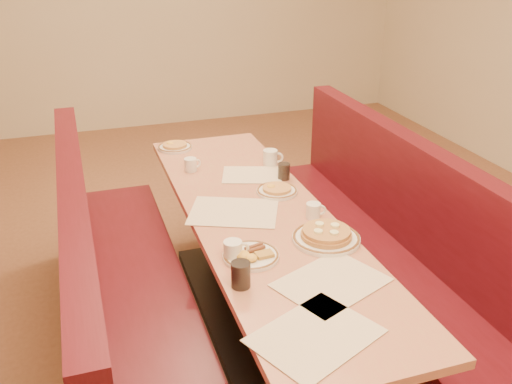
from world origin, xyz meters
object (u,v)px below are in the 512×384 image
object	(u,v)px
booth_right	(380,257)
coffee_mug_c	(271,157)
coffee_mug_a	(314,210)
booth_left	(122,305)
soda_tumbler_near	(241,275)
coffee_mug_b	(234,250)
eggs_plate	(251,255)
soda_tumbler_mid	(284,171)
diner_table	(260,277)
coffee_mug_d	(191,164)
pancake_plate	(326,236)

from	to	relation	value
booth_right	coffee_mug_c	world-z (taller)	booth_right
booth_right	coffee_mug_a	bearing A→B (deg)	-167.13
booth_left	coffee_mug_a	xyz separation A→B (m)	(0.98, -0.11, 0.43)
coffee_mug_c	soda_tumbler_near	xyz separation A→B (m)	(-0.56, -1.21, 0.01)
booth_left	coffee_mug_b	bearing A→B (deg)	-37.15
eggs_plate	coffee_mug_b	bearing A→B (deg)	167.88
soda_tumbler_near	soda_tumbler_mid	size ratio (longest dim) A/B	1.14
soda_tumbler_mid	coffee_mug_c	bearing A→B (deg)	89.12
diner_table	coffee_mug_c	xyz separation A→B (m)	(0.28, 0.63, 0.43)
coffee_mug_d	soda_tumbler_near	distance (m)	1.27
booth_left	eggs_plate	world-z (taller)	booth_left
booth_left	booth_right	size ratio (longest dim) A/B	1.00
coffee_mug_b	coffee_mug_d	bearing A→B (deg)	87.61
diner_table	booth_left	xyz separation A→B (m)	(-0.73, 0.00, -0.01)
eggs_plate	soda_tumbler_near	distance (m)	0.23
coffee_mug_a	soda_tumbler_mid	bearing A→B (deg)	95.23
pancake_plate	soda_tumbler_mid	world-z (taller)	soda_tumbler_mid
booth_right	eggs_plate	bearing A→B (deg)	-157.15
coffee_mug_d	soda_tumbler_mid	bearing A→B (deg)	-41.91
coffee_mug_a	coffee_mug_b	distance (m)	0.56
coffee_mug_a	soda_tumbler_near	world-z (taller)	soda_tumbler_near
eggs_plate	coffee_mug_c	xyz separation A→B (m)	(0.46, 1.01, 0.03)
diner_table	coffee_mug_c	bearing A→B (deg)	65.81
soda_tumbler_mid	diner_table	bearing A→B (deg)	-125.06
booth_left	diner_table	bearing A→B (deg)	0.00
eggs_plate	coffee_mug_c	world-z (taller)	coffee_mug_c
pancake_plate	coffee_mug_a	size ratio (longest dim) A/B	3.06
booth_left	coffee_mug_d	size ratio (longest dim) A/B	23.78
booth_right	coffee_mug_d	bearing A→B (deg)	143.61
soda_tumbler_near	soda_tumbler_mid	world-z (taller)	soda_tumbler_near
coffee_mug_b	coffee_mug_d	world-z (taller)	coffee_mug_b
booth_right	soda_tumbler_near	world-z (taller)	booth_right
pancake_plate	eggs_plate	distance (m)	0.38
pancake_plate	coffee_mug_b	world-z (taller)	coffee_mug_b
coffee_mug_a	coffee_mug_b	xyz separation A→B (m)	(-0.50, -0.26, 0.01)
diner_table	soda_tumbler_mid	xyz separation A→B (m)	(0.28, 0.40, 0.42)
diner_table	soda_tumbler_near	xyz separation A→B (m)	(-0.28, -0.58, 0.43)
coffee_mug_c	soda_tumbler_near	world-z (taller)	soda_tumbler_near
diner_table	soda_tumbler_mid	bearing A→B (deg)	54.94
coffee_mug_c	soda_tumbler_mid	size ratio (longest dim) A/B	1.28
eggs_plate	coffee_mug_a	xyz separation A→B (m)	(0.42, 0.27, 0.03)
coffee_mug_b	booth_left	bearing A→B (deg)	142.73
eggs_plate	pancake_plate	bearing A→B (deg)	5.43
eggs_plate	soda_tumbler_mid	xyz separation A→B (m)	(0.46, 0.78, 0.03)
booth_right	coffee_mug_d	xyz separation A→B (m)	(-0.94, 0.69, 0.43)
coffee_mug_a	soda_tumbler_mid	xyz separation A→B (m)	(0.03, 0.51, 0.01)
coffee_mug_d	coffee_mug_c	bearing A→B (deg)	-17.89
booth_right	pancake_plate	bearing A→B (deg)	-146.60
coffee_mug_a	coffee_mug_d	distance (m)	0.92
coffee_mug_d	soda_tumbler_mid	world-z (taller)	soda_tumbler_mid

